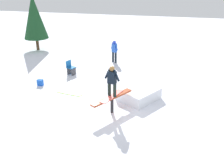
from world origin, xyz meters
TOP-DOWN VIEW (x-y plane):
  - ground_plane at (0.00, 0.00)m, footprint 60.00×60.00m
  - rail_feature at (0.00, 0.00)m, footprint 2.09×1.44m
  - snow_kicker_ramp at (-1.59, 0.98)m, footprint 2.32×2.22m
  - main_rider_on_rail at (0.00, 0.00)m, footprint 1.55×0.74m
  - bystander_blue at (-6.98, -1.53)m, footprint 0.44×0.59m
  - loose_snowboard_lime at (-1.37, -2.62)m, footprint 0.48×1.37m
  - loose_snowboard_white at (-5.74, -3.45)m, footprint 1.18×1.13m
  - folding_chair at (-4.01, -3.62)m, footprint 0.56×0.56m
  - backpack_on_snow at (-1.99, -4.64)m, footprint 0.23×0.30m
  - pine_tree_near at (-8.68, -8.48)m, footprint 1.94×1.94m

SIDE VIEW (x-z plane):
  - ground_plane at x=0.00m, z-range 0.00..0.00m
  - loose_snowboard_lime at x=-1.37m, z-range 0.00..0.02m
  - loose_snowboard_white at x=-5.74m, z-range 0.00..0.02m
  - backpack_on_snow at x=-1.99m, z-range 0.00..0.34m
  - snow_kicker_ramp at x=-1.59m, z-range 0.00..0.56m
  - folding_chair at x=-4.01m, z-range -0.03..0.85m
  - rail_feature at x=0.00m, z-range 0.27..1.07m
  - bystander_blue at x=-6.98m, z-range 0.10..1.65m
  - main_rider_on_rail at x=0.00m, z-range 0.79..2.20m
  - pine_tree_near at x=-8.68m, z-range 0.48..4.88m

